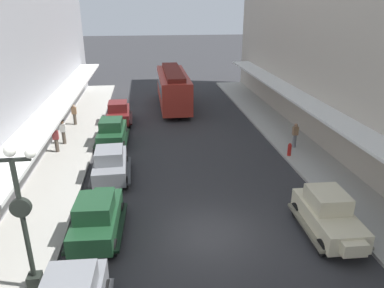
% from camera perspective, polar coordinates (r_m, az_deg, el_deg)
% --- Properties ---
extents(ground_plane, '(200.00, 200.00, 0.00)m').
position_cam_1_polar(ground_plane, '(15.81, 2.85, -14.06)').
color(ground_plane, '#2D2D30').
extents(sidewalk_left, '(3.00, 60.00, 0.15)m').
position_cam_1_polar(sidewalk_left, '(16.40, -24.87, -14.54)').
color(sidewalk_left, '#A8A59E').
rests_on(sidewalk_left, ground).
extents(sidewalk_right, '(3.00, 60.00, 0.15)m').
position_cam_1_polar(sidewalk_right, '(18.46, 26.88, -10.69)').
color(sidewalk_right, '#A8A59E').
rests_on(sidewalk_right, ground).
extents(parked_car_0, '(2.24, 4.29, 1.84)m').
position_cam_1_polar(parked_car_0, '(16.43, 20.54, -10.14)').
color(parked_car_0, beige).
rests_on(parked_car_0, ground).
extents(parked_car_2, '(2.31, 4.32, 1.84)m').
position_cam_1_polar(parked_car_2, '(15.74, -14.70, -10.89)').
color(parked_car_2, '#193D23').
rests_on(parked_car_2, ground).
extents(parked_car_3, '(2.25, 4.30, 1.84)m').
position_cam_1_polar(parked_car_3, '(20.45, -12.68, -2.89)').
color(parked_car_3, slate).
rests_on(parked_car_3, ground).
extents(parked_car_4, '(2.22, 4.29, 1.84)m').
position_cam_1_polar(parked_car_4, '(29.79, -11.45, 4.90)').
color(parked_car_4, '#591919').
rests_on(parked_car_4, ground).
extents(parked_car_5, '(2.24, 4.30, 1.84)m').
position_cam_1_polar(parked_car_5, '(25.45, -12.42, 2.00)').
color(parked_car_5, '#193D23').
rests_on(parked_car_5, ground).
extents(streetcar, '(2.53, 9.60, 3.46)m').
position_cam_1_polar(streetcar, '(33.84, -2.98, 8.93)').
color(streetcar, '#A52D23').
rests_on(streetcar, ground).
extents(lamp_post_with_clock, '(1.42, 0.44, 5.16)m').
position_cam_1_polar(lamp_post_with_clock, '(12.67, -25.06, -10.00)').
color(lamp_post_with_clock, black).
rests_on(lamp_post_with_clock, sidewalk_left).
extents(fire_hydrant, '(0.24, 0.24, 0.82)m').
position_cam_1_polar(fire_hydrant, '(23.57, 15.03, -0.81)').
color(fire_hydrant, '#B21E19').
rests_on(fire_hydrant, sidewalk_right).
extents(pedestrian_0, '(0.36, 0.28, 1.67)m').
position_cam_1_polar(pedestrian_0, '(26.03, -19.52, 1.84)').
color(pedestrian_0, '#4C4238').
rests_on(pedestrian_0, sidewalk_left).
extents(pedestrian_1, '(0.36, 0.24, 1.64)m').
position_cam_1_polar(pedestrian_1, '(29.96, -17.95, 4.46)').
color(pedestrian_1, '#4C4238').
rests_on(pedestrian_1, sidewalk_left).
extents(pedestrian_2, '(0.36, 0.24, 1.64)m').
position_cam_1_polar(pedestrian_2, '(24.90, 15.83, 1.35)').
color(pedestrian_2, slate).
rests_on(pedestrian_2, sidewalk_right).
extents(pedestrian_3, '(0.36, 0.28, 1.67)m').
position_cam_1_polar(pedestrian_3, '(24.76, -20.53, 0.73)').
color(pedestrian_3, '#4C4238').
rests_on(pedestrian_3, sidewalk_left).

